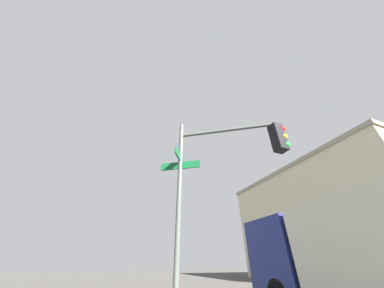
# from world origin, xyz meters

# --- Properties ---
(traffic_signal_near) EXTENTS (2.04, 2.91, 5.08)m
(traffic_signal_near) POSITION_xyz_m (-6.15, -6.30, 3.60)
(traffic_signal_near) COLOR #474C47
(traffic_signal_near) RESTS_ON ground_plane
(building_stucco) EXTENTS (19.06, 23.47, 10.73)m
(building_stucco) POSITION_xyz_m (-17.38, 19.59, 5.37)
(building_stucco) COLOR beige
(building_stucco) RESTS_ON ground_plane
(box_truck_second) EXTENTS (8.83, 2.52, 3.12)m
(box_truck_second) POSITION_xyz_m (-6.06, -1.85, 1.77)
(box_truck_second) COLOR navy
(box_truck_second) RESTS_ON ground_plane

